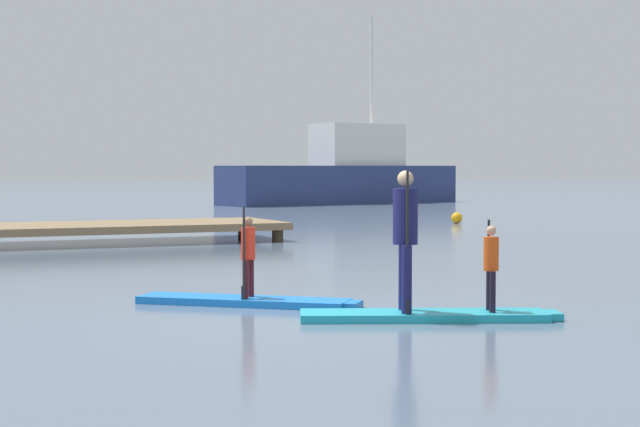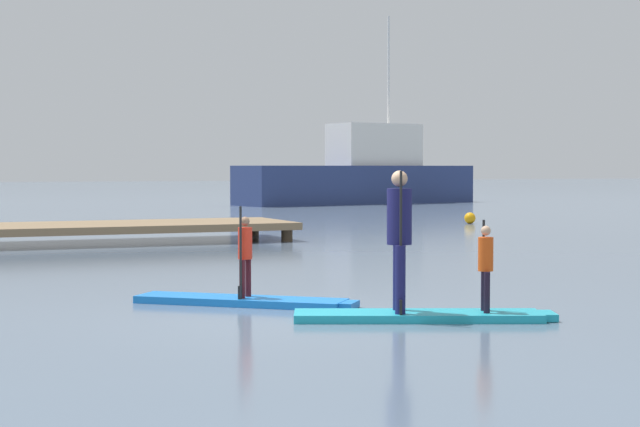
{
  "view_description": "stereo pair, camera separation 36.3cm",
  "coord_description": "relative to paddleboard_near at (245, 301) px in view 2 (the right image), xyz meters",
  "views": [
    {
      "loc": [
        -4.86,
        -11.7,
        1.87
      ],
      "look_at": [
        1.69,
        2.87,
        1.15
      ],
      "focal_mm": 59.01,
      "sensor_mm": 36.0,
      "label": 1
    },
    {
      "loc": [
        -4.52,
        -11.85,
        1.87
      ],
      "look_at": [
        1.69,
        2.87,
        1.15
      ],
      "focal_mm": 59.01,
      "sensor_mm": 36.0,
      "label": 2
    }
  ],
  "objects": [
    {
      "name": "paddleboard_far",
      "position": [
        1.54,
        -2.19,
        0.0
      ],
      "size": [
        3.15,
        1.77,
        0.1
      ],
      "color": "#1E9EB2",
      "rests_on": "ground"
    },
    {
      "name": "paddler_adult",
      "position": [
        1.26,
        -2.08,
        1.04
      ],
      "size": [
        0.4,
        0.5,
        1.72
      ],
      "color": "#19194C",
      "rests_on": "paddleboard_far"
    },
    {
      "name": "mooring_buoy_near",
      "position": [
        13.27,
        16.25,
        0.13
      ],
      "size": [
        0.37,
        0.37,
        0.37
      ],
      "primitive_type": "sphere",
      "color": "orange",
      "rests_on": "ground"
    },
    {
      "name": "floating_dock",
      "position": [
        -0.41,
        12.22,
        0.33
      ],
      "size": [
        11.07,
        3.11,
        0.48
      ],
      "color": "#846B4C",
      "rests_on": "ground"
    },
    {
      "name": "paddler_child_solo",
      "position": [
        -0.01,
        -0.01,
        0.66
      ],
      "size": [
        0.3,
        0.33,
        1.24
      ],
      "color": "#4C1419",
      "rests_on": "paddleboard_near"
    },
    {
      "name": "paddler_child_front",
      "position": [
        2.24,
        -2.47,
        0.64
      ],
      "size": [
        0.24,
        0.36,
        1.11
      ],
      "color": "black",
      "rests_on": "paddleboard_far"
    },
    {
      "name": "paddleboard_near",
      "position": [
        0.0,
        0.0,
        0.0
      ],
      "size": [
        2.69,
        2.38,
        0.1
      ],
      "color": "blue",
      "rests_on": "ground"
    },
    {
      "name": "ground_plane",
      "position": [
        -0.04,
        -1.55,
        -0.05
      ],
      "size": [
        240.0,
        240.0,
        0.0
      ],
      "primitive_type": "plane",
      "color": "slate"
    },
    {
      "name": "fishing_boat_white_large",
      "position": [
        17.96,
        34.6,
        1.37
      ],
      "size": [
        13.35,
        5.48,
        9.53
      ],
      "color": "navy",
      "rests_on": "ground"
    }
  ]
}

